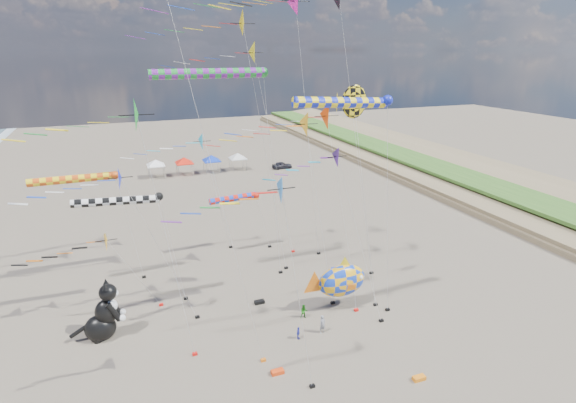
{
  "coord_description": "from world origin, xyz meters",
  "views": [
    {
      "loc": [
        -12.12,
        -20.78,
        21.67
      ],
      "look_at": [
        0.59,
        12.0,
        9.79
      ],
      "focal_mm": 28.0,
      "sensor_mm": 36.0,
      "label": 1
    }
  ],
  "objects_px": {
    "parked_car": "(282,165)",
    "fish_inflatable": "(341,281)",
    "person_adult": "(323,324)",
    "cat_inflatable": "(102,310)",
    "child_green": "(304,312)",
    "child_blue": "(298,333)"
  },
  "relations": [
    {
      "from": "child_green",
      "to": "person_adult",
      "type": "bearing_deg",
      "value": -60.61
    },
    {
      "from": "child_blue",
      "to": "fish_inflatable",
      "type": "bearing_deg",
      "value": -25.95
    },
    {
      "from": "parked_car",
      "to": "fish_inflatable",
      "type": "bearing_deg",
      "value": 164.52
    },
    {
      "from": "cat_inflatable",
      "to": "child_blue",
      "type": "distance_m",
      "value": 15.49
    },
    {
      "from": "cat_inflatable",
      "to": "person_adult",
      "type": "distance_m",
      "value": 17.42
    },
    {
      "from": "fish_inflatable",
      "to": "parked_car",
      "type": "distance_m",
      "value": 49.72
    },
    {
      "from": "cat_inflatable",
      "to": "child_blue",
      "type": "relative_size",
      "value": 4.63
    },
    {
      "from": "fish_inflatable",
      "to": "child_green",
      "type": "relative_size",
      "value": 4.73
    },
    {
      "from": "cat_inflatable",
      "to": "child_green",
      "type": "bearing_deg",
      "value": -8.71
    },
    {
      "from": "fish_inflatable",
      "to": "child_blue",
      "type": "xyz_separation_m",
      "value": [
        -5.21,
        -2.86,
        -2.16
      ]
    },
    {
      "from": "cat_inflatable",
      "to": "fish_inflatable",
      "type": "xyz_separation_m",
      "value": [
        19.44,
        -2.94,
        0.24
      ]
    },
    {
      "from": "child_green",
      "to": "cat_inflatable",
      "type": "bearing_deg",
      "value": -175.01
    },
    {
      "from": "fish_inflatable",
      "to": "person_adult",
      "type": "xyz_separation_m",
      "value": [
        -3.08,
        -2.81,
        -1.9
      ]
    },
    {
      "from": "fish_inflatable",
      "to": "child_green",
      "type": "bearing_deg",
      "value": -174.85
    },
    {
      "from": "child_blue",
      "to": "parked_car",
      "type": "bearing_deg",
      "value": 16.18
    },
    {
      "from": "person_adult",
      "to": "cat_inflatable",
      "type": "bearing_deg",
      "value": 141.27
    },
    {
      "from": "child_green",
      "to": "child_blue",
      "type": "xyz_separation_m",
      "value": [
        -1.57,
        -2.53,
        -0.1
      ]
    },
    {
      "from": "parked_car",
      "to": "cat_inflatable",
      "type": "bearing_deg",
      "value": 143.8
    },
    {
      "from": "fish_inflatable",
      "to": "person_adult",
      "type": "bearing_deg",
      "value": -137.66
    },
    {
      "from": "fish_inflatable",
      "to": "child_green",
      "type": "xyz_separation_m",
      "value": [
        -3.64,
        -0.33,
        -2.07
      ]
    },
    {
      "from": "fish_inflatable",
      "to": "child_blue",
      "type": "bearing_deg",
      "value": -151.23
    },
    {
      "from": "cat_inflatable",
      "to": "parked_car",
      "type": "xyz_separation_m",
      "value": [
        31.88,
        45.16,
        -1.79
      ]
    }
  ]
}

